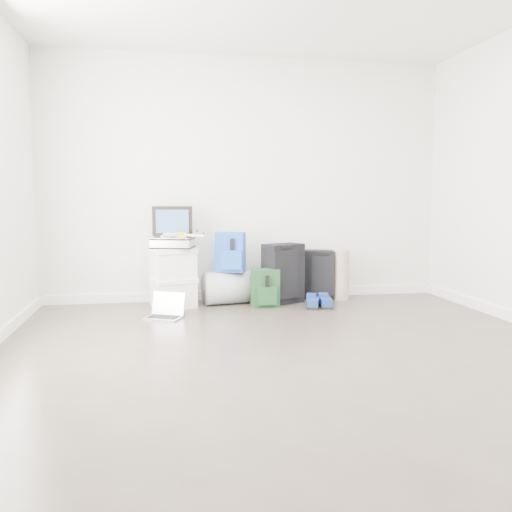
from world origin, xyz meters
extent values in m
plane|color=#3D342C|center=(0.00, 0.00, 0.00)|extent=(5.00, 5.00, 0.00)
cube|color=white|center=(0.00, 2.50, 1.35)|extent=(4.50, 0.02, 2.70)
cube|color=white|center=(0.00, 2.49, 0.05)|extent=(4.50, 0.02, 0.10)
cube|color=white|center=(-0.84, 2.14, 0.13)|extent=(0.49, 0.44, 0.27)
cube|color=white|center=(-0.84, 2.14, 0.29)|extent=(0.52, 0.47, 0.04)
cube|color=white|center=(-0.84, 2.14, 0.45)|extent=(0.49, 0.44, 0.27)
cube|color=white|center=(-0.84, 2.14, 0.60)|extent=(0.52, 0.47, 0.04)
cube|color=#B2B2B7|center=(-0.84, 2.14, 0.68)|extent=(0.48, 0.40, 0.12)
cube|color=black|center=(-0.84, 2.24, 0.90)|extent=(0.42, 0.15, 0.32)
cube|color=#245491|center=(-0.84, 2.22, 0.90)|extent=(0.34, 0.11, 0.25)
cube|color=gold|center=(-0.76, 2.12, 0.77)|extent=(0.12, 0.12, 0.05)
cube|color=white|center=(-0.66, 2.23, 0.77)|extent=(0.21, 0.25, 0.02)
cube|color=white|center=(-0.87, 2.21, 0.77)|extent=(0.25, 0.21, 0.02)
cube|color=white|center=(-0.85, 2.00, 0.77)|extent=(0.21, 0.25, 0.02)
cube|color=white|center=(-0.64, 2.02, 0.77)|extent=(0.25, 0.21, 0.02)
cylinder|color=gray|center=(-0.22, 2.22, 0.18)|extent=(0.62, 0.44, 0.36)
cube|color=#1A34AA|center=(-0.22, 2.20, 0.57)|extent=(0.35, 0.27, 0.43)
cube|color=#1A34AA|center=(-0.22, 2.10, 0.50)|extent=(0.23, 0.13, 0.20)
cube|color=black|center=(0.35, 2.17, 0.33)|extent=(0.48, 0.39, 0.65)
cube|color=black|center=(0.35, 2.03, 0.33)|extent=(0.30, 0.16, 0.52)
cube|color=black|center=(0.35, 2.04, 0.63)|extent=(0.13, 0.08, 0.03)
cube|color=#163C1F|center=(0.12, 2.01, 0.20)|extent=(0.29, 0.17, 0.40)
cube|color=#163C1F|center=(0.12, 1.91, 0.13)|extent=(0.21, 0.06, 0.19)
cube|color=black|center=(0.82, 2.34, 0.28)|extent=(0.41, 0.33, 0.56)
cube|color=black|center=(0.82, 2.22, 0.28)|extent=(0.25, 0.14, 0.44)
cube|color=black|center=(0.82, 2.22, 0.54)|extent=(0.12, 0.07, 0.03)
cube|color=black|center=(0.61, 1.86, 0.01)|extent=(0.21, 0.32, 0.03)
cube|color=navy|center=(0.61, 1.86, 0.06)|extent=(0.21, 0.30, 0.07)
cube|color=black|center=(0.75, 1.86, 0.01)|extent=(0.17, 0.31, 0.03)
cube|color=navy|center=(0.75, 1.86, 0.06)|extent=(0.16, 0.30, 0.07)
cylinder|color=gray|center=(1.03, 2.23, 0.28)|extent=(0.18, 0.18, 0.56)
cube|color=silver|center=(-0.95, 1.60, 0.01)|extent=(0.40, 0.36, 0.02)
cube|color=black|center=(-0.95, 1.60, 0.02)|extent=(0.33, 0.27, 0.00)
cube|color=black|center=(-0.90, 1.71, 0.13)|extent=(0.31, 0.16, 0.22)
camera|label=1|loc=(-0.97, -3.55, 1.15)|focal=38.00mm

